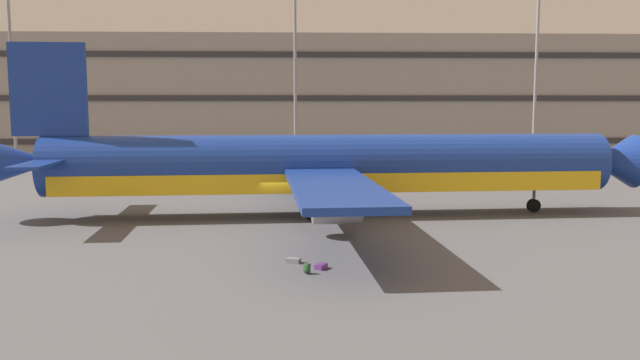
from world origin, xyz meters
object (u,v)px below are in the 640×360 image
airliner (325,167)px  suitcase_silver (293,260)px  suitcase_purple (321,266)px  backpack_scuffed (307,269)px

airliner → suitcase_silver: bearing=-99.2°
suitcase_purple → backpack_scuffed: 1.09m
suitcase_silver → backpack_scuffed: bearing=-73.8°
suitcase_silver → backpack_scuffed: size_ratio=1.39×
airliner → suitcase_silver: (-2.10, -12.97, -3.15)m
airliner → suitcase_purple: bearing=-93.4°
backpack_scuffed → airliner: bearing=84.2°
airliner → suitcase_silver: 13.51m
suitcase_purple → backpack_scuffed: (-0.66, -0.85, 0.12)m
backpack_scuffed → suitcase_silver: bearing=106.2°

